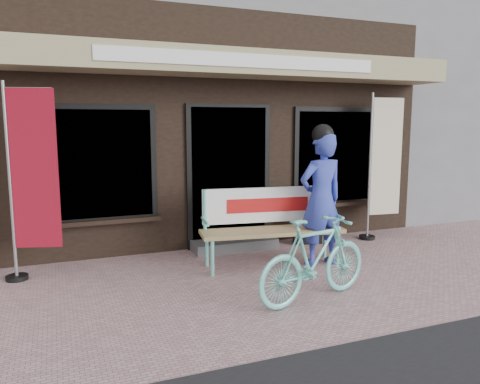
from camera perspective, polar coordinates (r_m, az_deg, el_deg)
name	(u,v)px	position (r m, az deg, el deg)	size (l,w,h in m)	color
ground	(287,286)	(5.69, 5.76, -11.31)	(70.00, 70.00, 0.00)	#B58A8D
storefront	(179,70)	(10.08, -7.49, 14.50)	(7.00, 6.77, 6.00)	black
neighbor_right_near	(466,91)	(15.05, 25.80, 11.00)	(10.00, 7.00, 5.60)	slate
bench	(270,220)	(6.36, 3.71, -3.45)	(1.97, 0.76, 1.04)	#6BD1C3
person	(321,197)	(6.38, 9.87, -0.55)	(0.68, 0.48, 1.90)	#3342AF
bicycle	(315,259)	(5.16, 9.09, -8.09)	(0.43, 1.54, 0.92)	#6BD1C3
nobori_red	(31,180)	(6.15, -24.15, 1.37)	(0.71, 0.35, 2.41)	gray
nobori_cream	(383,165)	(8.04, 17.04, 3.21)	(0.71, 0.29, 2.40)	gray
menu_stand	(308,215)	(7.48, 8.31, -2.75)	(0.47, 0.19, 0.93)	black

